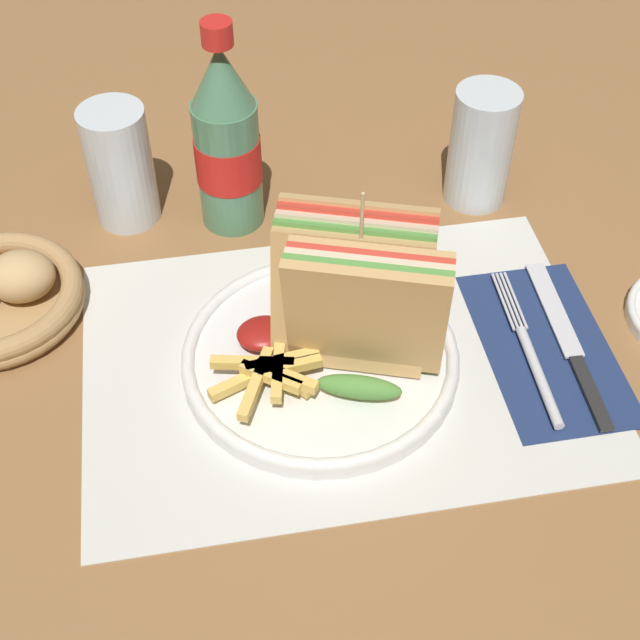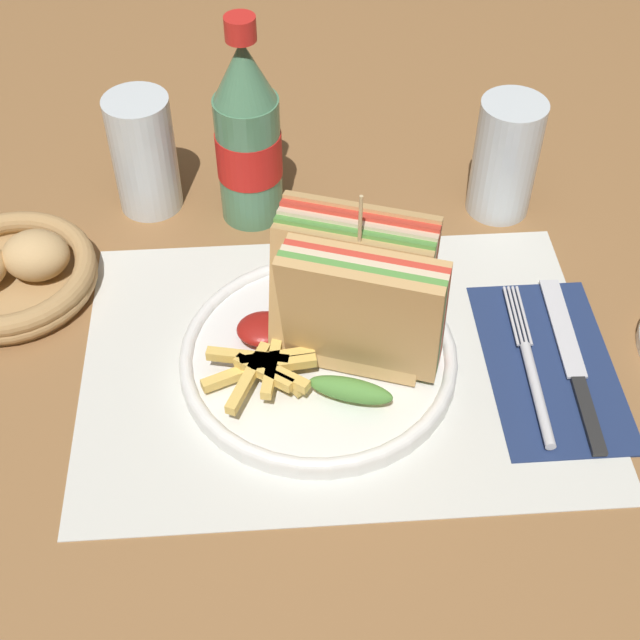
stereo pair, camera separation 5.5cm
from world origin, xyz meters
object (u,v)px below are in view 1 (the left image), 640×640
(plate_main, at_px, (324,360))
(club_sandwich, at_px, (359,300))
(fork, at_px, (533,359))
(knife, at_px, (569,343))
(glass_far, at_px, (122,173))
(glass_near, at_px, (480,153))
(coke_bottle_near, at_px, (227,142))

(plate_main, distance_m, club_sandwich, 0.08)
(fork, distance_m, knife, 0.04)
(glass_far, bearing_deg, plate_main, -55.80)
(fork, height_order, glass_near, glass_near)
(club_sandwich, relative_size, fork, 0.94)
(knife, relative_size, glass_far, 1.59)
(glass_near, bearing_deg, plate_main, -133.70)
(plate_main, relative_size, coke_bottle_near, 1.11)
(coke_bottle_near, xyz_separation_m, glass_far, (-0.11, 0.02, -0.04))
(plate_main, bearing_deg, glass_near, 46.30)
(plate_main, bearing_deg, coke_bottle_near, 104.62)
(club_sandwich, xyz_separation_m, fork, (0.15, -0.03, -0.07))
(fork, xyz_separation_m, glass_far, (-0.34, 0.27, 0.05))
(club_sandwich, relative_size, knife, 0.86)
(knife, distance_m, glass_near, 0.23)
(club_sandwich, distance_m, glass_far, 0.31)
(club_sandwich, bearing_deg, fork, -10.25)
(plate_main, xyz_separation_m, coke_bottle_near, (-0.06, 0.22, 0.08))
(fork, bearing_deg, club_sandwich, 171.84)
(knife, bearing_deg, coke_bottle_near, 142.23)
(fork, bearing_deg, glass_far, 144.04)
(fork, xyz_separation_m, coke_bottle_near, (-0.24, 0.25, 0.09))
(plate_main, bearing_deg, club_sandwich, -3.97)
(coke_bottle_near, bearing_deg, fork, -46.09)
(glass_near, bearing_deg, glass_far, 175.07)
(club_sandwich, relative_size, glass_far, 1.36)
(plate_main, xyz_separation_m, club_sandwich, (0.03, -0.00, 0.07))
(knife, relative_size, glass_near, 1.59)
(plate_main, distance_m, fork, 0.18)
(glass_near, relative_size, glass_far, 1.00)
(plate_main, height_order, glass_far, glass_far)
(plate_main, relative_size, fork, 1.32)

